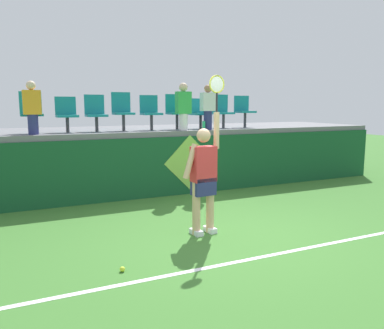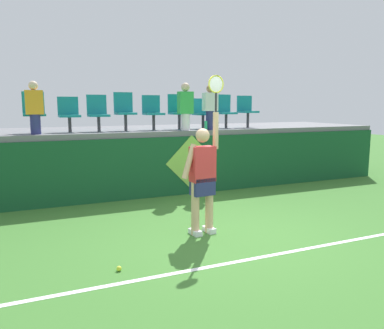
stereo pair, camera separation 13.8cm
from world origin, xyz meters
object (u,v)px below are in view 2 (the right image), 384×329
stadium_chair_0 (34,110)px  stadium_chair_5 (178,110)px  water_bottle (206,125)px  stadium_chair_4 (152,111)px  tennis_player (203,175)px  tennis_ball (119,269)px  spectator_0 (185,106)px  stadium_chair_8 (247,109)px  spectator_2 (34,107)px  stadium_chair_1 (69,113)px  stadium_chair_6 (202,112)px  spectator_1 (210,106)px  stadium_chair_2 (98,112)px  stadium_chair_3 (125,110)px  stadium_chair_7 (225,110)px

stadium_chair_0 → stadium_chair_5: stadium_chair_0 is taller
water_bottle → stadium_chair_4: (-1.14, 0.56, 0.35)m
tennis_player → tennis_ball: bearing=-150.7°
tennis_player → spectator_0: 3.31m
tennis_ball → stadium_chair_8: (4.49, 4.31, 1.90)m
stadium_chair_0 → stadium_chair_5: 3.26m
tennis_player → spectator_2: spectator_2 is taller
tennis_ball → stadium_chair_1: bearing=90.2°
stadium_chair_1 → stadium_chair_6: bearing=-0.1°
spectator_1 → stadium_chair_0: bearing=173.1°
water_bottle → stadium_chair_2: stadium_chair_2 is taller
water_bottle → stadium_chair_3: bearing=162.8°
tennis_player → stadium_chair_4: size_ratio=3.07×
water_bottle → stadium_chair_8: 1.61m
stadium_chair_7 → stadium_chair_8: size_ratio=1.03×
stadium_chair_6 → spectator_0: 0.80m
stadium_chair_1 → spectator_2: (-0.70, -0.40, 0.13)m
stadium_chair_6 → spectator_1: (0.00, -0.46, 0.13)m
stadium_chair_4 → stadium_chair_8: bearing=-0.1°
stadium_chair_6 → tennis_player: bearing=-115.1°
tennis_player → water_bottle: 3.28m
stadium_chair_1 → tennis_player: bearing=-65.1°
stadium_chair_6 → spectator_2: 3.92m
stadium_chair_0 → stadium_chair_2: (1.33, -0.00, -0.03)m
tennis_player → stadium_chair_1: (-1.59, 3.43, 0.93)m
stadium_chair_0 → stadium_chair_6: size_ratio=1.16×
stadium_chair_7 → stadium_chair_6: bearing=-179.2°
stadium_chair_6 → spectator_1: 0.48m
stadium_chair_3 → stadium_chair_6: 1.97m
tennis_player → stadium_chair_3: tennis_player is taller
stadium_chair_8 → spectator_1: size_ratio=0.78×
stadium_chair_2 → stadium_chair_7: 3.23m
water_bottle → stadium_chair_1: stadium_chair_1 is taller
stadium_chair_6 → spectator_0: spectator_0 is taller
stadium_chair_7 → spectator_0: (-1.29, -0.46, 0.10)m
stadium_chair_5 → spectator_1: size_ratio=0.80×
stadium_chair_6 → spectator_1: spectator_1 is taller
stadium_chair_5 → stadium_chair_3: bearing=179.9°
tennis_player → stadium_chair_5: (0.97, 3.43, 0.98)m
tennis_player → spectator_2: size_ratio=2.37×
stadium_chair_3 → spectator_2: 1.98m
stadium_chair_7 → stadium_chair_8: bearing=-0.5°
tennis_ball → stadium_chair_4: size_ratio=0.08×
stadium_chair_0 → stadium_chair_4: 2.61m
tennis_player → stadium_chair_6: size_ratio=3.35×
stadium_chair_0 → stadium_chair_6: 3.90m
stadium_chair_1 → spectator_1: size_ratio=0.72×
stadium_chair_3 → spectator_2: bearing=-168.2°
spectator_0 → stadium_chair_6: bearing=35.3°
stadium_chair_6 → stadium_chair_7: size_ratio=0.88×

